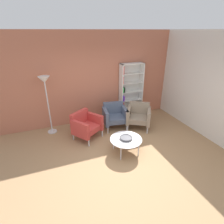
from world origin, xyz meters
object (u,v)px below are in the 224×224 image
Objects in this scene: armchair_near_window at (86,125)px; armchair_corner_red at (115,115)px; bookshelf_tall at (129,92)px; floor_lamp_torchiere at (45,87)px; decorative_bowl at (126,138)px; coffee_table_low at (126,140)px; armchair_by_bookshelf at (139,115)px.

armchair_corner_red is at bearing -18.75° from armchair_near_window.
bookshelf_tall is 2.77m from floor_lamp_torchiere.
armchair_near_window is (-0.78, 1.05, -0.02)m from decorative_bowl.
coffee_table_low is (-1.02, -1.93, -0.56)m from bookshelf_tall.
armchair_corner_red and armchair_by_bookshelf have the same top height.
decorative_bowl is 2.63m from floor_lamp_torchiere.
decorative_bowl is 1.41m from armchair_by_bookshelf.
decorative_bowl is at bearing 0.00° from coffee_table_low.
floor_lamp_torchiere is at bearing 134.28° from decorative_bowl.
bookshelf_tall is 1.02m from armchair_by_bookshelf.
floor_lamp_torchiere is (-1.69, 1.74, 1.08)m from coffee_table_low.
armchair_by_bookshelf is 0.54× the size of floor_lamp_torchiere.
armchair_corner_red is 0.85× the size of armchair_by_bookshelf.
bookshelf_tall reaches higher than floor_lamp_torchiere.
armchair_corner_red reaches higher than decorative_bowl.
floor_lamp_torchiere reaches higher than armchair_corner_red.
decorative_bowl is 0.40× the size of armchair_corner_red.
armchair_by_bookshelf is at bearing -34.66° from armchair_near_window.
coffee_table_low is 2.65m from floor_lamp_torchiere.
decorative_bowl is at bearing -45.72° from floor_lamp_torchiere.
armchair_by_bookshelf is (-0.08, -0.87, -0.51)m from bookshelf_tall.
bookshelf_tall is 2.02× the size of armchair_by_bookshelf.
armchair_corner_red is (-0.79, -0.59, -0.51)m from bookshelf_tall.
armchair_corner_red is 1.05m from armchair_near_window.
bookshelf_tall reaches higher than armchair_near_window.
decorative_bowl reaches higher than coffee_table_low.
bookshelf_tall reaches higher than coffee_table_low.
coffee_table_low is 1.36m from armchair_corner_red.
coffee_table_low is 1.00× the size of armchair_corner_red.
decorative_bowl is at bearing -88.32° from armchair_near_window.
floor_lamp_torchiere is at bearing -175.91° from bookshelf_tall.
coffee_table_low is 0.06m from decorative_bowl.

